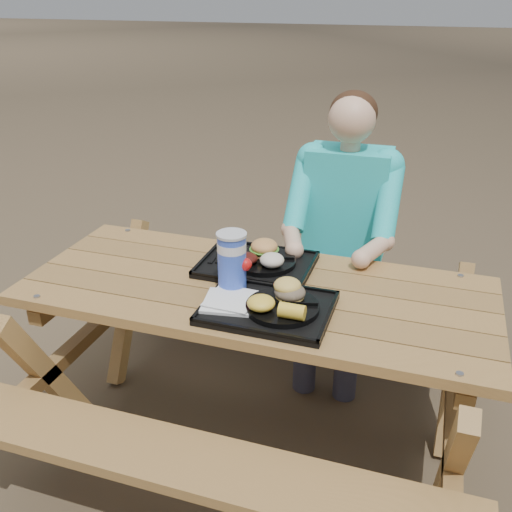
% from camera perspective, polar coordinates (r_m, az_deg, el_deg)
% --- Properties ---
extents(ground, '(60.00, 60.00, 0.00)m').
position_cam_1_polar(ground, '(2.64, 0.00, -17.52)').
color(ground, '#999999').
rests_on(ground, ground).
extents(picnic_table, '(1.80, 1.49, 0.75)m').
position_cam_1_polar(picnic_table, '(2.40, 0.00, -10.95)').
color(picnic_table, '#999999').
rests_on(picnic_table, ground).
extents(tray_near, '(0.45, 0.35, 0.02)m').
position_cam_1_polar(tray_near, '(2.03, 1.19, -5.30)').
color(tray_near, black).
rests_on(tray_near, picnic_table).
extents(tray_far, '(0.45, 0.35, 0.02)m').
position_cam_1_polar(tray_far, '(2.34, 0.07, -0.95)').
color(tray_far, black).
rests_on(tray_far, picnic_table).
extents(plate_near, '(0.26, 0.26, 0.02)m').
position_cam_1_polar(plate_near, '(2.01, 2.66, -5.13)').
color(plate_near, black).
rests_on(plate_near, tray_near).
extents(plate_far, '(0.26, 0.26, 0.02)m').
position_cam_1_polar(plate_far, '(2.33, 0.85, -0.51)').
color(plate_far, black).
rests_on(plate_far, tray_far).
extents(napkin_stack, '(0.20, 0.20, 0.02)m').
position_cam_1_polar(napkin_stack, '(2.05, -2.77, -4.49)').
color(napkin_stack, white).
rests_on(napkin_stack, tray_near).
extents(soda_cup, '(0.11, 0.11, 0.21)m').
position_cam_1_polar(soda_cup, '(2.10, -2.42, -0.64)').
color(soda_cup, blue).
rests_on(soda_cup, tray_near).
extents(condiment_bbq, '(0.04, 0.04, 0.03)m').
position_cam_1_polar(condiment_bbq, '(2.13, 2.22, -3.11)').
color(condiment_bbq, black).
rests_on(condiment_bbq, tray_near).
extents(condiment_mustard, '(0.05, 0.05, 0.03)m').
position_cam_1_polar(condiment_mustard, '(2.11, 3.70, -3.36)').
color(condiment_mustard, yellow).
rests_on(condiment_mustard, tray_near).
extents(sandwich, '(0.10, 0.10, 0.11)m').
position_cam_1_polar(sandwich, '(2.02, 3.43, -2.84)').
color(sandwich, '#E7BB51').
rests_on(sandwich, plate_near).
extents(mac_cheese, '(0.10, 0.10, 0.05)m').
position_cam_1_polar(mac_cheese, '(1.96, 0.52, -4.72)').
color(mac_cheese, yellow).
rests_on(mac_cheese, plate_near).
extents(corn_cob, '(0.09, 0.09, 0.05)m').
position_cam_1_polar(corn_cob, '(1.91, 3.62, -5.53)').
color(corn_cob, yellow).
rests_on(corn_cob, plate_near).
extents(cutlery_far, '(0.06, 0.14, 0.01)m').
position_cam_1_polar(cutlery_far, '(2.40, -3.64, 0.03)').
color(cutlery_far, black).
rests_on(cutlery_far, tray_far).
extents(burger, '(0.11, 0.11, 0.10)m').
position_cam_1_polar(burger, '(2.35, 0.83, 1.28)').
color(burger, '#D28E4A').
rests_on(burger, plate_far).
extents(baked_beans, '(0.09, 0.09, 0.04)m').
position_cam_1_polar(baked_beans, '(2.28, -0.97, -0.24)').
color(baked_beans, '#44110D').
rests_on(baked_beans, plate_far).
extents(potato_salad, '(0.10, 0.10, 0.05)m').
position_cam_1_polar(potato_salad, '(2.26, 1.61, -0.41)').
color(potato_salad, beige).
rests_on(potato_salad, plate_far).
extents(diner, '(0.48, 0.84, 1.28)m').
position_cam_1_polar(diner, '(2.81, 8.70, 0.76)').
color(diner, '#1BC3AA').
rests_on(diner, ground).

